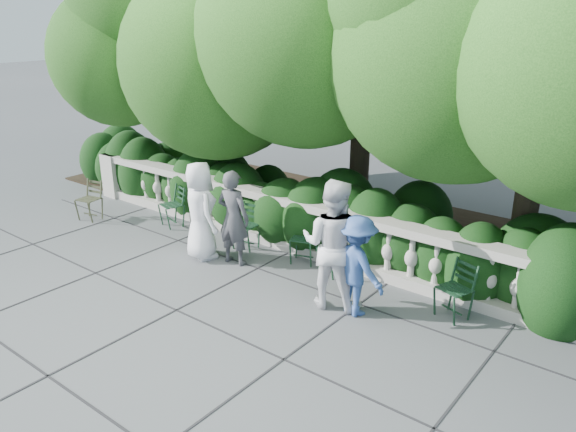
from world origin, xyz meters
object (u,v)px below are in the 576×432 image
Objects in this scene: chair_weathered at (86,222)px; person_casual_man at (333,244)px; chair_e at (326,276)px; person_woman_grey at (233,218)px; person_older_blue at (357,266)px; chair_c at (301,266)px; person_businessman at (200,211)px; chair_a at (166,227)px; chair_b at (242,251)px; chair_f at (444,320)px.

person_casual_man is (5.95, 0.24, 0.96)m from chair_weathered.
chair_e is 0.51× the size of person_woman_grey.
person_casual_man reaches higher than person_older_blue.
chair_c is 0.49× the size of person_businessman.
chair_a and chair_b have the same top height.
chair_f is at bearing -136.37° from person_older_blue.
person_woman_grey reaches higher than chair_weathered.
person_older_blue is (-1.10, -0.59, 0.74)m from chair_f.
chair_f is at bearing -5.46° from chair_weathered.
person_businessman is at bearing -7.12° from chair_weathered.
chair_e is 0.57× the size of person_older_blue.
person_casual_man is at bearing -22.50° from chair_b.
chair_a and chair_c have the same top height.
chair_c and chair_f have the same top height.
person_businessman is 2.76m from person_casual_man.
person_businessman is 0.64m from person_woman_grey.
person_businessman reaches higher than chair_b.
chair_b is 1.00× the size of chair_weathered.
chair_c is at bearing 0.29° from chair_weathered.
chair_c is 1.00× the size of chair_weathered.
person_businessman is at bearing 15.33° from person_older_blue.
chair_b is 0.49× the size of person_businessman.
person_older_blue reaches higher than chair_b.
person_older_blue is at bearing -132.71° from chair_f.
person_businessman reaches higher than person_woman_grey.
chair_b is (2.00, 0.07, 0.00)m from chair_a.
person_casual_man is 0.47m from person_older_blue.
person_casual_man reaches higher than chair_e.
person_older_blue is at bearing -9.60° from chair_weathered.
person_businessman is (-4.27, -0.57, 0.86)m from chair_f.
person_older_blue is at bearing 165.45° from person_casual_man.
chair_a is 1.00× the size of chair_e.
chair_b is 2.66m from person_casual_man.
person_casual_man is at bearing -158.74° from person_businessman.
person_woman_grey is at bearing -154.48° from chair_f.
chair_weathered is 6.03m from person_casual_man.
person_woman_grey is at bearing -141.82° from chair_e.
chair_a is 5.90m from chair_f.
chair_e is at bearing -4.46° from chair_b.
person_casual_man reaches higher than chair_c.
chair_e is 1.00× the size of chair_f.
chair_f is (3.91, -0.05, 0.00)m from chair_b.
chair_weathered is 3.93m from person_woman_grey.
person_woman_grey is at bearing -167.83° from chair_c.
chair_e is at bearing 18.37° from chair_a.
chair_f is 0.51× the size of person_woman_grey.
chair_c is at bearing -0.65° from chair_b.
chair_a is 1.00× the size of chair_f.
chair_weathered is 0.49× the size of person_businessman.
chair_weathered is at bearing 173.00° from chair_c.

